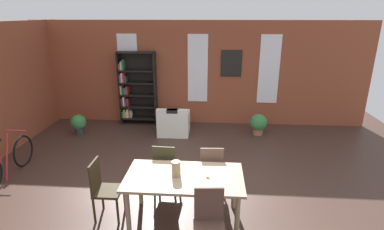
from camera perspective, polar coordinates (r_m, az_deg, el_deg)
ground_plane at (r=5.34m, az=-1.39°, el=-15.78°), size 10.82×10.82×0.00m
back_wall_brick at (r=8.46m, az=1.11°, el=7.91°), size 9.32×0.12×2.86m
window_pane_0 at (r=8.69m, az=-11.96°, el=8.76°), size 0.55×0.02×1.86m
window_pane_1 at (r=8.36m, az=1.09°, el=8.78°), size 0.55×0.02×1.86m
window_pane_2 at (r=8.49m, az=14.44°, el=8.34°), size 0.55×0.02×1.86m
dining_table at (r=4.54m, az=-1.49°, el=-12.47°), size 1.73×0.94×0.76m
vase_on_table at (r=4.45m, az=-3.04°, el=-10.14°), size 0.13×0.13×0.23m
tealight_candle_0 at (r=4.45m, az=3.00°, el=-11.59°), size 0.04×0.04×0.03m
dining_chair_far_left at (r=5.26m, az=-5.06°, el=-9.85°), size 0.42×0.42×0.95m
dining_chair_near_right at (r=4.04m, az=3.28°, el=-19.74°), size 0.43×0.43×0.95m
dining_chair_far_right at (r=5.20m, az=3.68°, el=-10.17°), size 0.42×0.42×0.95m
dining_chair_head_left at (r=4.89m, az=-16.51°, el=-13.05°), size 0.40×0.40×0.95m
bookshelf_tall at (r=8.58m, az=-10.76°, el=4.83°), size 1.03×0.31×2.05m
armchair_white at (r=7.90m, az=-3.47°, el=-1.62°), size 0.81×0.81×0.75m
bicycle_second at (r=6.80m, az=-31.66°, el=-7.56°), size 0.44×1.68×0.89m
potted_plant_by_shelf at (r=8.00m, az=12.52°, el=-1.55°), size 0.44×0.44×0.56m
potted_plant_corner at (r=8.38m, az=-20.77°, el=-1.47°), size 0.40×0.40×0.53m
framed_picture at (r=8.33m, az=7.48°, el=9.70°), size 0.56×0.03×0.72m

